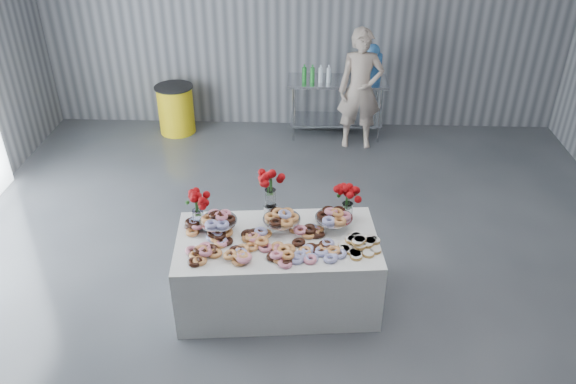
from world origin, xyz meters
name	(u,v)px	position (x,y,z in m)	size (l,w,h in m)	color
ground	(293,319)	(0.00, 0.00, 0.00)	(9.00, 9.00, 0.00)	#3A3C42
room_walls	(258,48)	(-0.27, 0.07, 2.64)	(8.04, 9.04, 4.02)	gray
display_table	(277,270)	(-0.17, 0.27, 0.38)	(1.90, 1.00, 0.75)	white
prep_table	(337,98)	(0.53, 4.10, 0.62)	(1.50, 0.60, 0.90)	silver
donut_mounds	(277,238)	(-0.17, 0.22, 0.80)	(1.80, 0.80, 0.09)	#C68C48
cake_stand_left	(218,219)	(-0.73, 0.37, 0.89)	(0.36, 0.36, 0.17)	silver
cake_stand_mid	(282,218)	(-0.13, 0.43, 0.89)	(0.36, 0.36, 0.17)	silver
cake_stand_right	(334,216)	(0.37, 0.47, 0.89)	(0.36, 0.36, 0.17)	silver
danish_pile	(359,241)	(0.59, 0.19, 0.81)	(0.48, 0.48, 0.11)	silver
bouquet_left	(197,200)	(-0.94, 0.45, 1.05)	(0.26, 0.26, 0.42)	white
bouquet_right	(348,193)	(0.50, 0.64, 1.05)	(0.26, 0.26, 0.42)	white
bouquet_center	(270,186)	(-0.25, 0.62, 1.13)	(0.26, 0.26, 0.57)	silver
water_jug	(372,64)	(1.03, 4.10, 1.15)	(0.28, 0.28, 0.55)	#4493E9
drink_bottles	(316,73)	(0.21, 4.00, 1.04)	(0.54, 0.08, 0.27)	#268C33
person	(360,90)	(0.85, 3.76, 0.89)	(0.65, 0.42, 1.77)	#CC8C93
trash_barrel	(176,109)	(-1.98, 4.10, 0.38)	(0.59, 0.59, 0.76)	yellow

